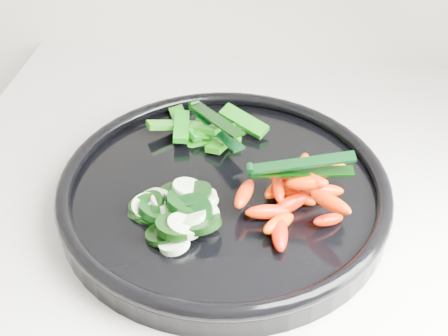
# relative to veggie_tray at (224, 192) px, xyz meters

# --- Properties ---
(veggie_tray) EXTENTS (0.44, 0.44, 0.04)m
(veggie_tray) POSITION_rel_veggie_tray_xyz_m (0.00, 0.00, 0.00)
(veggie_tray) COLOR black
(veggie_tray) RESTS_ON counter
(cucumber_pile) EXTENTS (0.12, 0.12, 0.04)m
(cucumber_pile) POSITION_rel_veggie_tray_xyz_m (-0.05, -0.05, 0.01)
(cucumber_pile) COLOR black
(cucumber_pile) RESTS_ON veggie_tray
(carrot_pile) EXTENTS (0.13, 0.16, 0.06)m
(carrot_pile) POSITION_rel_veggie_tray_xyz_m (0.08, -0.02, 0.02)
(carrot_pile) COLOR red
(carrot_pile) RESTS_ON veggie_tray
(pepper_pile) EXTENTS (0.15, 0.10, 0.04)m
(pepper_pile) POSITION_rel_veggie_tray_xyz_m (-0.03, 0.10, 0.01)
(pepper_pile) COLOR #0A6B0A
(pepper_pile) RESTS_ON veggie_tray
(tong_carrot) EXTENTS (0.11, 0.03, 0.02)m
(tong_carrot) POSITION_rel_veggie_tray_xyz_m (0.08, -0.01, 0.05)
(tong_carrot) COLOR black
(tong_carrot) RESTS_ON carrot_pile
(tong_pepper) EXTENTS (0.08, 0.10, 0.02)m
(tong_pepper) POSITION_rel_veggie_tray_xyz_m (-0.03, 0.09, 0.03)
(tong_pepper) COLOR black
(tong_pepper) RESTS_ON pepper_pile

